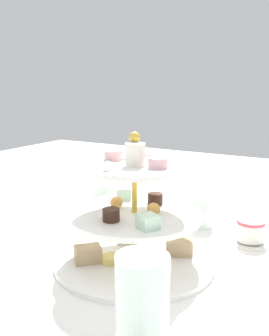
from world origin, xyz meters
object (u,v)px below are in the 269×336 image
at_px(tiered_serving_stand, 134,226).
at_px(water_glass_tall_right, 142,305).
at_px(teacup_with_saucer, 250,232).
at_px(water_glass_mid_back, 103,204).
at_px(water_glass_short_left, 200,212).

distance_m(tiered_serving_stand, water_glass_tall_right, 0.25).
distance_m(water_glass_tall_right, teacup_with_saucer, 0.42).
xyz_separation_m(tiered_serving_stand, teacup_with_saucer, (-0.21, 0.17, -0.05)).
bearing_deg(water_glass_tall_right, water_glass_mid_back, -139.81).
bearing_deg(water_glass_short_left, water_glass_tall_right, 12.00).
bearing_deg(tiered_serving_stand, water_glass_mid_back, -130.88).
bearing_deg(water_glass_mid_back, teacup_with_saucer, 99.61).
xyz_separation_m(water_glass_short_left, water_glass_mid_back, (0.10, -0.21, 0.02)).
height_order(water_glass_tall_right, water_glass_short_left, water_glass_tall_right).
xyz_separation_m(tiered_serving_stand, water_glass_tall_right, (0.21, 0.13, -0.01)).
bearing_deg(water_glass_short_left, tiered_serving_stand, -8.05).
height_order(water_glass_short_left, water_glass_mid_back, water_glass_mid_back).
relative_size(water_glass_tall_right, water_glass_mid_back, 1.34).
bearing_deg(water_glass_tall_right, tiered_serving_stand, -147.86).
height_order(water_glass_tall_right, water_glass_mid_back, water_glass_tall_right).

